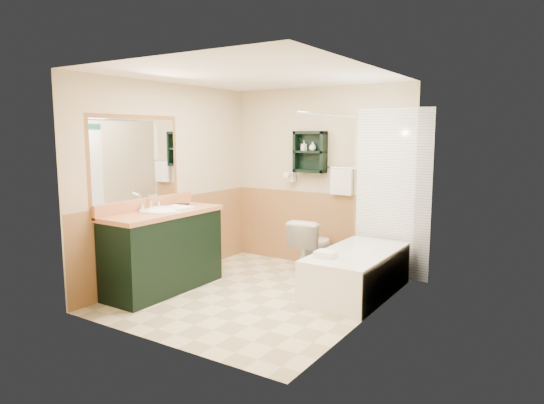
{
  "coord_description": "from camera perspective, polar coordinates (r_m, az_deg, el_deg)",
  "views": [
    {
      "loc": [
        2.97,
        -4.31,
        1.79
      ],
      "look_at": [
        0.07,
        0.2,
        1.03
      ],
      "focal_mm": 32.0,
      "sensor_mm": 36.0,
      "label": 1
    }
  ],
  "objects": [
    {
      "name": "mirror_frame",
      "position": [
        5.68,
        -15.76,
        4.82
      ],
      "size": [
        1.3,
        1.3,
        1.0
      ],
      "primitive_type": null,
      "color": "brown",
      "rests_on": "left_wall"
    },
    {
      "name": "wainscot_back",
      "position": [
        6.64,
        5.46,
        -3.19
      ],
      "size": [
        2.58,
        2.58,
        1.0
      ],
      "primitive_type": null,
      "color": "tan",
      "rests_on": "back_wall"
    },
    {
      "name": "soap_bottle_a",
      "position": [
        6.53,
        3.78,
        6.32
      ],
      "size": [
        0.09,
        0.14,
        0.06
      ],
      "primitive_type": "imported",
      "rotation": [
        0.0,
        0.0,
        -0.28
      ],
      "color": "white",
      "rests_on": "wall_shelf"
    },
    {
      "name": "vanity_book",
      "position": [
        5.98,
        -11.33,
        0.54
      ],
      "size": [
        0.15,
        0.08,
        0.2
      ],
      "primitive_type": "imported",
      "rotation": [
        0.0,
        0.0,
        0.4
      ],
      "color": "black",
      "rests_on": "vanity"
    },
    {
      "name": "counter_towel",
      "position": [
        5.65,
        -11.02,
        -0.73
      ],
      "size": [
        0.3,
        0.24,
        0.04
      ],
      "primitive_type": "cube",
      "color": "white",
      "rests_on": "vanity"
    },
    {
      "name": "wainscot_left",
      "position": [
        6.2,
        -11.69,
        -4.14
      ],
      "size": [
        2.98,
        2.98,
        1.0
      ],
      "primitive_type": null,
      "color": "tan",
      "rests_on": "left_wall"
    },
    {
      "name": "vanity",
      "position": [
        5.71,
        -12.64,
        -5.62
      ],
      "size": [
        0.59,
        1.46,
        0.92
      ],
      "primitive_type": "cube",
      "color": "black",
      "rests_on": "ground"
    },
    {
      "name": "tub_towel",
      "position": [
        5.18,
        6.37,
        -6.14
      ],
      "size": [
        0.21,
        0.18,
        0.07
      ],
      "primitive_type": "cube",
      "color": "white",
      "rests_on": "bathtub"
    },
    {
      "name": "floor",
      "position": [
        5.54,
        -1.8,
        -10.83
      ],
      "size": [
        3.0,
        3.0,
        0.0
      ],
      "primitive_type": "plane",
      "color": "beige",
      "rests_on": "ground"
    },
    {
      "name": "mirror_glass",
      "position": [
        5.67,
        -15.73,
        4.82
      ],
      "size": [
        1.2,
        1.2,
        0.9
      ],
      "primitive_type": null,
      "color": "white",
      "rests_on": "left_wall"
    },
    {
      "name": "bathtub",
      "position": [
        5.58,
        9.94,
        -8.16
      ],
      "size": [
        0.73,
        1.5,
        0.49
      ],
      "primitive_type": "cube",
      "color": "white",
      "rests_on": "ground"
    },
    {
      "name": "hair_dryer",
      "position": [
        6.69,
        2.28,
        2.98
      ],
      "size": [
        0.1,
        0.24,
        0.18
      ],
      "primitive_type": null,
      "color": "white",
      "rests_on": "back_wall"
    },
    {
      "name": "tile_accent",
      "position": [
        5.34,
        14.29,
        8.98
      ],
      "size": [
        1.5,
        1.5,
        0.1
      ],
      "primitive_type": null,
      "color": "#13432B",
      "rests_on": "right_wall"
    },
    {
      "name": "right_wall",
      "position": [
        4.66,
        11.64,
        0.59
      ],
      "size": [
        0.04,
        3.0,
        2.4
      ],
      "primitive_type": "cube",
      "color": "beige",
      "rests_on": "ground"
    },
    {
      "name": "toilet",
      "position": [
        6.28,
        4.76,
        -5.22
      ],
      "size": [
        0.42,
        0.73,
        0.7
      ],
      "primitive_type": "imported",
      "rotation": [
        0.0,
        0.0,
        3.17
      ],
      "color": "white",
      "rests_on": "ground"
    },
    {
      "name": "curtain_rod",
      "position": [
        5.62,
        7.06,
        10.13
      ],
      "size": [
        0.03,
        1.6,
        0.03
      ],
      "primitive_type": "cylinder",
      "rotation": [
        1.57,
        0.0,
        0.0
      ],
      "color": "silver",
      "rests_on": "back_wall"
    },
    {
      "name": "towel_bar",
      "position": [
        6.35,
        8.24,
        3.99
      ],
      "size": [
        0.4,
        0.06,
        0.4
      ],
      "primitive_type": null,
      "color": "white",
      "rests_on": "back_wall"
    },
    {
      "name": "left_wall",
      "position": [
        6.11,
        -12.11,
        2.33
      ],
      "size": [
        0.04,
        3.0,
        2.4
      ],
      "primitive_type": "cube",
      "color": "beige",
      "rests_on": "ground"
    },
    {
      "name": "shower_curtain",
      "position": [
        5.81,
        7.66,
        1.65
      ],
      "size": [
        1.05,
        1.05,
        1.7
      ],
      "primitive_type": null,
      "color": "beige",
      "rests_on": "curtain_rod"
    },
    {
      "name": "tile_back",
      "position": [
        6.15,
        14.01,
        0.9
      ],
      "size": [
        0.95,
        0.95,
        2.1
      ],
      "primitive_type": null,
      "color": "white",
      "rests_on": "back_wall"
    },
    {
      "name": "ceiling",
      "position": [
        5.27,
        -1.92,
        14.9
      ],
      "size": [
        2.6,
        3.0,
        0.04
      ],
      "primitive_type": "cube",
      "color": "white",
      "rests_on": "back_wall"
    },
    {
      "name": "soap_bottle_b",
      "position": [
        6.47,
        4.8,
        6.44
      ],
      "size": [
        0.12,
        0.14,
        0.09
      ],
      "primitive_type": "imported",
      "rotation": [
        0.0,
        0.0,
        0.24
      ],
      "color": "white",
      "rests_on": "wall_shelf"
    },
    {
      "name": "tile_right",
      "position": [
        5.39,
        14.08,
        -0.09
      ],
      "size": [
        1.5,
        1.5,
        2.1
      ],
      "primitive_type": null,
      "color": "white",
      "rests_on": "right_wall"
    },
    {
      "name": "wall_shelf",
      "position": [
        6.49,
        4.48,
        5.91
      ],
      "size": [
        0.45,
        0.15,
        0.55
      ],
      "primitive_type": "cube",
      "color": "black",
      "rests_on": "back_wall"
    },
    {
      "name": "back_wall",
      "position": [
        6.57,
        5.69,
        2.86
      ],
      "size": [
        2.6,
        0.04,
        2.4
      ],
      "primitive_type": "cube",
      "color": "beige",
      "rests_on": "ground"
    }
  ]
}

